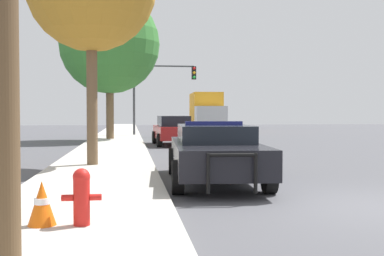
{
  "coord_description": "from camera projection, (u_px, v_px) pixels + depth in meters",
  "views": [
    {
      "loc": [
        -4.32,
        -7.87,
        1.66
      ],
      "look_at": [
        -1.19,
        16.17,
        0.86
      ],
      "focal_mm": 45.0,
      "sensor_mm": 36.0,
      "label": 1
    }
  ],
  "objects": [
    {
      "name": "ground_plane",
      "position": [
        378.0,
        207.0,
        8.41
      ],
      "size": [
        110.0,
        110.0,
        0.0
      ],
      "primitive_type": "plane",
      "color": "#4F4F54"
    },
    {
      "name": "sidewalk_left",
      "position": [
        81.0,
        211.0,
        7.75
      ],
      "size": [
        3.0,
        110.0,
        0.13
      ],
      "color": "#BCB7AD",
      "rests_on": "ground_plane"
    },
    {
      "name": "police_car",
      "position": [
        215.0,
        151.0,
        11.36
      ],
      "size": [
        2.34,
        5.36,
        1.44
      ],
      "rotation": [
        0.0,
        0.0,
        3.08
      ],
      "color": "black",
      "rests_on": "ground_plane"
    },
    {
      "name": "fire_hydrant",
      "position": [
        82.0,
        195.0,
        6.49
      ],
      "size": [
        0.53,
        0.23,
        0.77
      ],
      "color": "red",
      "rests_on": "sidewalk_left"
    },
    {
      "name": "traffic_light",
      "position": [
        160.0,
        84.0,
        32.92
      ],
      "size": [
        4.35,
        0.35,
        4.85
      ],
      "color": "#424247",
      "rests_on": "sidewalk_left"
    },
    {
      "name": "car_background_midblock",
      "position": [
        173.0,
        130.0,
        24.25
      ],
      "size": [
        1.98,
        4.37,
        1.48
      ],
      "rotation": [
        0.0,
        0.0,
        0.03
      ],
      "color": "maroon",
      "rests_on": "ground_plane"
    },
    {
      "name": "box_truck",
      "position": [
        206.0,
        112.0,
        39.88
      ],
      "size": [
        2.83,
        7.54,
        3.27
      ],
      "rotation": [
        0.0,
        0.0,
        3.09
      ],
      "color": "#B7B7BC",
      "rests_on": "ground_plane"
    },
    {
      "name": "tree_sidewalk_mid",
      "position": [
        110.0,
        44.0,
        27.67
      ],
      "size": [
        5.77,
        5.77,
        8.37
      ],
      "color": "brown",
      "rests_on": "sidewalk_left"
    },
    {
      "name": "traffic_cone",
      "position": [
        42.0,
        203.0,
        6.49
      ],
      "size": [
        0.38,
        0.38,
        0.6
      ],
      "color": "orange",
      "rests_on": "sidewalk_left"
    }
  ]
}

